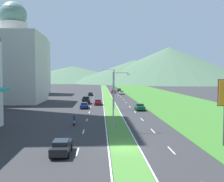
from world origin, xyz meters
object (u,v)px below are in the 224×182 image
(street_lamp_near, at_px, (115,97))
(car_0, at_px, (98,102))
(car_6, at_px, (84,105))
(car_4, at_px, (122,92))
(car_5, at_px, (91,94))
(car_3, at_px, (119,90))
(street_lamp_mid, at_px, (113,86))
(car_1, at_px, (140,107))
(car_7, at_px, (114,91))
(pickup_truck_0, at_px, (86,100))
(motorcycle_rider, at_px, (74,121))
(car_2, at_px, (61,147))

(street_lamp_near, height_order, car_0, street_lamp_near)
(street_lamp_near, height_order, car_6, street_lamp_near)
(car_0, bearing_deg, car_4, -14.30)
(car_5, bearing_deg, car_3, -27.27)
(street_lamp_mid, distance_m, car_3, 67.91)
(street_lamp_mid, bearing_deg, street_lamp_near, -91.88)
(car_3, relative_size, car_5, 1.03)
(car_1, distance_m, car_5, 45.00)
(car_7, bearing_deg, car_3, 162.73)
(car_6, bearing_deg, pickup_truck_0, 0.87)
(car_0, bearing_deg, car_1, -139.35)
(car_1, height_order, car_7, car_7)
(car_5, relative_size, car_6, 0.94)
(street_lamp_near, relative_size, car_0, 1.90)
(motorcycle_rider, bearing_deg, car_2, -179.16)
(street_lamp_near, bearing_deg, pickup_truck_0, 100.04)
(car_1, bearing_deg, car_6, -107.04)
(car_1, bearing_deg, street_lamp_mid, -107.35)
(street_lamp_mid, height_order, car_3, street_lamp_mid)
(car_1, xyz_separation_m, motorcycle_rider, (-13.53, -17.08, -0.05))
(pickup_truck_0, bearing_deg, car_1, -138.11)
(street_lamp_near, xyz_separation_m, car_7, (3.98, 79.26, -4.23))
(street_lamp_mid, height_order, car_2, street_lamp_mid)
(street_lamp_near, height_order, motorcycle_rider, street_lamp_near)
(car_4, relative_size, car_7, 0.99)
(car_0, relative_size, car_5, 1.05)
(car_6, bearing_deg, car_2, 179.91)
(street_lamp_near, xyz_separation_m, car_2, (-6.25, -11.05, -4.24))
(car_2, height_order, pickup_truck_0, pickup_truck_0)
(car_0, xyz_separation_m, car_7, (6.82, 46.73, 0.02))
(car_5, relative_size, pickup_truck_0, 0.81)
(street_lamp_mid, bearing_deg, car_7, 86.72)
(street_lamp_near, xyz_separation_m, car_0, (-2.84, 32.53, -4.24))
(car_4, relative_size, car_5, 1.01)
(car_5, bearing_deg, motorcycle_rider, 179.69)
(car_4, height_order, car_7, car_7)
(car_0, bearing_deg, car_5, 5.99)
(car_4, bearing_deg, car_0, -14.30)
(car_7, distance_m, motorcycle_rider, 76.06)
(car_3, height_order, pickup_truck_0, pickup_truck_0)
(street_lamp_near, bearing_deg, car_3, 85.30)
(motorcycle_rider, bearing_deg, car_5, -0.31)
(car_3, bearing_deg, pickup_truck_0, -14.23)
(car_1, height_order, pickup_truck_0, pickup_truck_0)
(street_lamp_mid, distance_m, car_2, 35.07)
(car_3, bearing_deg, street_lamp_mid, -5.66)
(car_4, relative_size, pickup_truck_0, 0.82)
(car_6, distance_m, pickup_truck_0, 10.90)
(street_lamp_mid, relative_size, car_3, 2.17)
(car_1, xyz_separation_m, car_3, (0.38, 69.38, 0.00))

